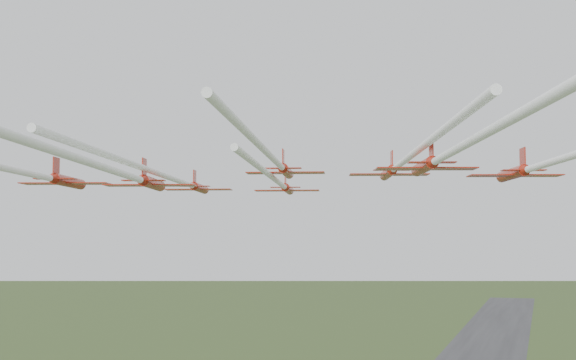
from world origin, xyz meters
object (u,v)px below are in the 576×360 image
(jet_row3_left, at_px, (16,170))
(jet_row3_right, at_px, (557,160))
(jet_row2_left, at_px, (173,179))
(jet_row4_left, at_px, (111,170))
(jet_lead, at_px, (279,182))
(jet_row2_right, at_px, (403,161))
(jet_row4_right, at_px, (464,145))
(jet_row3_mid, at_px, (275,160))

(jet_row3_left, xyz_separation_m, jet_row3_right, (45.42, 14.38, 0.89))
(jet_row2_left, bearing_deg, jet_row3_right, -16.53)
(jet_row4_left, bearing_deg, jet_lead, 73.05)
(jet_row2_right, bearing_deg, jet_row4_right, -88.87)
(jet_lead, height_order, jet_row2_left, jet_lead)
(jet_row2_left, height_order, jet_row3_mid, jet_row3_mid)
(jet_row3_mid, bearing_deg, jet_row4_right, -49.64)
(jet_row3_left, distance_m, jet_row4_left, 15.49)
(jet_row2_left, relative_size, jet_row4_right, 0.95)
(jet_row3_mid, bearing_deg, jet_row3_right, -3.19)
(jet_row4_right, bearing_deg, jet_row2_right, 90.50)
(jet_row2_right, height_order, jet_row4_left, jet_row2_right)
(jet_row2_left, relative_size, jet_row3_right, 0.98)
(jet_row4_left, bearing_deg, jet_row3_mid, 52.20)
(jet_row2_right, distance_m, jet_row4_left, 35.42)
(jet_row3_mid, xyz_separation_m, jet_row3_right, (24.77, 4.27, -0.35))
(jet_lead, xyz_separation_m, jet_row4_right, (24.62, -33.79, -0.24))
(jet_lead, xyz_separation_m, jet_row2_right, (15.89, -6.27, 1.43))
(jet_row4_left, xyz_separation_m, jet_row4_right, (25.31, 3.64, 1.34))
(jet_row3_right, xyz_separation_m, jet_row4_left, (-31.73, -21.57, -1.79))
(jet_row3_left, xyz_separation_m, jet_row3_mid, (20.65, 10.11, 1.23))
(jet_row3_left, bearing_deg, jet_lead, 49.53)
(jet_row3_left, distance_m, jet_row3_right, 47.65)
(jet_lead, relative_size, jet_row3_right, 0.92)
(jet_row4_left, bearing_deg, jet_row2_right, 46.09)
(jet_row2_right, bearing_deg, jet_row3_left, -158.09)
(jet_row3_mid, xyz_separation_m, jet_row4_left, (-6.96, -17.30, -2.14))
(jet_row3_right, bearing_deg, jet_row2_left, 160.98)
(jet_row3_mid, distance_m, jet_row4_right, 22.89)
(jet_lead, height_order, jet_row3_right, jet_row3_right)
(jet_row3_right, bearing_deg, jet_row4_left, -162.28)
(jet_row2_right, xyz_separation_m, jet_row3_left, (-30.27, -23.97, -2.11))
(jet_row4_left, bearing_deg, jet_row2_left, 89.04)
(jet_row2_left, relative_size, jet_row3_left, 1.01)
(jet_row4_left, relative_size, jet_row4_right, 0.92)
(jet_lead, height_order, jet_row4_right, jet_lead)
(jet_row2_left, distance_m, jet_row4_left, 24.08)
(jet_row3_left, xyz_separation_m, jet_row4_left, (13.69, -7.19, -0.90))
(jet_row3_left, height_order, jet_row4_left, jet_row3_left)
(jet_row2_left, distance_m, jet_row3_right, 37.97)
(jet_row2_right, relative_size, jet_row3_right, 1.01)
(jet_row3_left, bearing_deg, jet_row3_right, 2.53)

